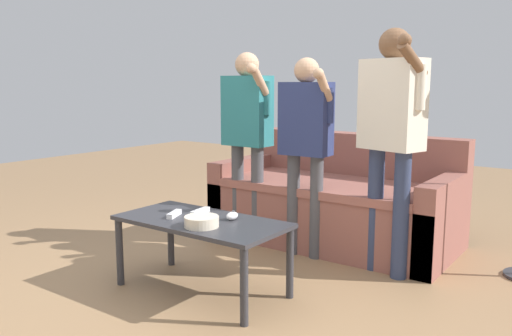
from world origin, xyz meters
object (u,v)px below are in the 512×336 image
coffee_table (202,229)px  game_remote_wand_near (174,214)px  player_left (247,125)px  player_right (391,123)px  player_center (306,134)px  couch (336,204)px  snack_bowl (202,221)px  game_remote_wand_far (200,212)px  game_remote_nunchuk (232,216)px

coffee_table → game_remote_wand_near: bearing=-166.2°
player_left → player_right: 1.15m
player_center → couch: bearing=88.8°
snack_bowl → player_left: (-0.48, 1.07, 0.45)m
game_remote_wand_far → player_right: bearing=43.5°
game_remote_nunchuk → snack_bowl: bearing=-102.2°
coffee_table → game_remote_nunchuk: (0.15, 0.10, 0.08)m
player_left → game_remote_nunchuk: bearing=-58.5°
player_left → game_remote_wand_far: size_ratio=8.73×
game_remote_wand_near → snack_bowl: bearing=-14.4°
coffee_table → couch: bearing=83.0°
snack_bowl → coffee_table: bearing=132.2°
coffee_table → player_right: bearing=49.8°
coffee_table → game_remote_wand_far: 0.15m
game_remote_wand_near → game_remote_wand_far: 0.16m
couch → snack_bowl: (-0.07, -1.52, 0.18)m
coffee_table → snack_bowl: snack_bowl is taller
couch → coffee_table: size_ratio=1.79×
game_remote_wand_far → couch: bearing=78.5°
game_remote_nunchuk → player_center: size_ratio=0.06×
game_remote_nunchuk → game_remote_wand_far: size_ratio=0.52×
couch → snack_bowl: couch is taller
couch → player_center: (-0.01, -0.47, 0.59)m
player_center → player_right: player_right is taller
player_center → player_right: size_ratio=0.90×
game_remote_wand_near → couch: bearing=76.3°
game_remote_nunchuk → player_right: 1.16m
player_right → game_remote_wand_far: 1.32m
player_left → game_remote_wand_near: bearing=-79.2°
couch → player_right: 1.04m
couch → coffee_table: 1.41m
player_center → game_remote_nunchuk: bearing=-90.6°
couch → snack_bowl: 1.53m
player_right → game_remote_wand_near: player_right is taller
game_remote_nunchuk → player_center: (0.01, 0.82, 0.42)m
coffee_table → player_center: player_center is taller
game_remote_nunchuk → game_remote_wand_near: (-0.33, -0.14, -0.01)m
game_remote_nunchuk → coffee_table: bearing=-147.2°
game_remote_wand_near → game_remote_wand_far: (0.08, 0.14, -0.00)m
player_left → coffee_table: bearing=-68.8°
coffee_table → snack_bowl: (0.11, -0.12, 0.09)m
couch → game_remote_nunchuk: couch is taller
couch → game_remote_wand_near: 1.49m
couch → player_left: bearing=-140.3°
player_right → game_remote_wand_far: bearing=-136.5°
game_remote_wand_far → snack_bowl: bearing=-46.4°
coffee_table → player_right: size_ratio=0.65×
player_center → game_remote_wand_far: 0.97m
player_center → game_remote_wand_near: player_center is taller
player_center → game_remote_wand_near: 1.11m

